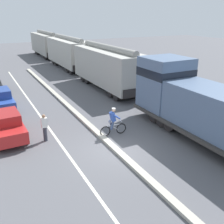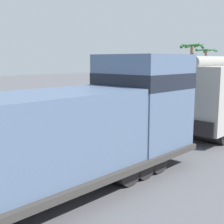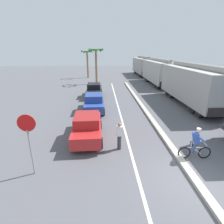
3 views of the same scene
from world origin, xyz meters
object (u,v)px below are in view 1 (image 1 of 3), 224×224
object	(u,v)px
hopper_car_lead	(108,67)
hopper_car_middle	(69,52)
parked_car_blue	(0,99)
pedestrian_by_cars	(45,127)
locomotive	(203,109)
hopper_car_trailing	(46,44)
cyclist	(113,122)
parked_car_red	(6,125)

from	to	relation	value
hopper_car_lead	hopper_car_middle	xyz separation A→B (m)	(0.00, 11.60, 0.00)
parked_car_blue	pedestrian_by_cars	world-z (taller)	same
locomotive	hopper_car_trailing	xyz separation A→B (m)	(0.00, 35.36, 0.28)
locomotive	hopper_car_trailing	size ratio (longest dim) A/B	1.10
locomotive	hopper_car_lead	distance (m)	12.16
locomotive	pedestrian_by_cars	xyz separation A→B (m)	(-8.23, 3.74, -0.95)
cyclist	hopper_car_lead	bearing A→B (deg)	65.05
hopper_car_lead	hopper_car_trailing	world-z (taller)	same
locomotive	hopper_car_trailing	distance (m)	35.36
hopper_car_middle	locomotive	bearing A→B (deg)	-90.00
hopper_car_middle	hopper_car_trailing	xyz separation A→B (m)	(0.00, 11.60, 0.00)
cyclist	pedestrian_by_cars	xyz separation A→B (m)	(-3.79, 1.11, 0.03)
hopper_car_trailing	parked_car_blue	size ratio (longest dim) A/B	2.49
hopper_car_trailing	parked_car_blue	world-z (taller)	hopper_car_trailing
parked_car_red	hopper_car_trailing	bearing A→B (deg)	71.47
locomotive	hopper_car_middle	distance (m)	23.76
hopper_car_lead	parked_car_red	world-z (taller)	hopper_car_lead
cyclist	parked_car_blue	bearing A→B (deg)	124.83
hopper_car_middle	hopper_car_trailing	distance (m)	11.60
locomotive	parked_car_blue	size ratio (longest dim) A/B	2.73
parked_car_red	locomotive	bearing A→B (deg)	-26.98
hopper_car_trailing	parked_car_red	xyz separation A→B (m)	(-10.13, -30.20, -1.26)
hopper_car_trailing	cyclist	distance (m)	33.06
hopper_car_trailing	parked_car_red	distance (m)	31.88
parked_car_red	pedestrian_by_cars	xyz separation A→B (m)	(1.90, -1.42, 0.03)
locomotive	cyclist	size ratio (longest dim) A/B	6.77
locomotive	parked_car_blue	distance (m)	14.52
parked_car_blue	cyclist	bearing A→B (deg)	-55.17
pedestrian_by_cars	cyclist	bearing A→B (deg)	-16.33
parked_car_red	parked_car_blue	bearing A→B (deg)	88.06
hopper_car_trailing	parked_car_red	bearing A→B (deg)	-108.53
parked_car_red	pedestrian_by_cars	size ratio (longest dim) A/B	2.62
hopper_car_trailing	pedestrian_by_cars	distance (m)	32.70
locomotive	hopper_car_trailing	world-z (taller)	locomotive
hopper_car_lead	pedestrian_by_cars	world-z (taller)	hopper_car_lead
hopper_car_trailing	pedestrian_by_cars	size ratio (longest dim) A/B	6.54
parked_car_blue	cyclist	xyz separation A→B (m)	(5.51, -7.92, 0.00)
locomotive	hopper_car_middle	world-z (taller)	locomotive
hopper_car_middle	parked_car_red	bearing A→B (deg)	-118.56
hopper_car_lead	parked_car_red	size ratio (longest dim) A/B	2.49
cyclist	locomotive	bearing A→B (deg)	-30.61
locomotive	parked_car_red	size ratio (longest dim) A/B	2.73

